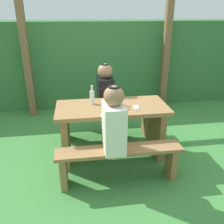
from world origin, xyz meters
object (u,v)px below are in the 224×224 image
object	(u,v)px
bench_near	(119,158)
bottle_right	(92,97)
picnic_table	(112,122)
bench_far	(107,118)
cell_phone	(136,107)
person_white_shirt	(114,122)
bottle_left	(113,96)
drinking_glass	(119,104)
person_black_coat	(105,90)

from	to	relation	value
bench_near	bottle_right	xyz separation A→B (m)	(-0.24, 0.66, 0.51)
picnic_table	bottle_right	size ratio (longest dim) A/B	5.65
picnic_table	bench_far	world-z (taller)	picnic_table
cell_phone	bench_far	bearing A→B (deg)	127.79
bottle_right	cell_phone	distance (m)	0.57
bench_near	person_white_shirt	distance (m)	0.46
person_white_shirt	bottle_right	xyz separation A→B (m)	(-0.18, 0.65, 0.06)
bottle_left	bottle_right	bearing A→B (deg)	173.11
cell_phone	bottle_left	bearing A→B (deg)	158.14
bench_near	cell_phone	xyz separation A→B (m)	(0.29, 0.44, 0.42)
cell_phone	drinking_glass	bearing A→B (deg)	-174.82
bench_far	bottle_right	size ratio (longest dim) A/B	5.65
bottle_right	bench_far	bearing A→B (deg)	61.01
person_black_coat	cell_phone	size ratio (longest dim) A/B	5.14
picnic_table	cell_phone	distance (m)	0.38
bottle_left	bottle_right	distance (m)	0.27
drinking_glass	person_black_coat	bearing A→B (deg)	99.19
person_white_shirt	cell_phone	world-z (taller)	person_white_shirt
bench_far	bottle_left	bearing A→B (deg)	-86.28
drinking_glass	cell_phone	world-z (taller)	drinking_glass
person_white_shirt	person_black_coat	xyz separation A→B (m)	(0.04, 1.08, 0.00)
person_black_coat	picnic_table	bearing A→B (deg)	-88.11
picnic_table	bench_far	bearing A→B (deg)	90.00
person_white_shirt	person_black_coat	distance (m)	1.08
bottle_left	bottle_right	size ratio (longest dim) A/B	0.94
bench_near	bottle_left	distance (m)	0.81
picnic_table	bottle_right	xyz separation A→B (m)	(-0.24, 0.11, 0.33)
bench_near	bottle_right	world-z (taller)	bottle_right
picnic_table	bottle_left	distance (m)	0.34
picnic_table	bottle_right	bearing A→B (deg)	154.89
bench_far	bottle_left	xyz separation A→B (m)	(0.03, -0.46, 0.51)
picnic_table	bottle_left	size ratio (longest dim) A/B	6.01
bench_near	cell_phone	distance (m)	0.67
bench_far	drinking_glass	bearing A→B (deg)	-82.48
bottle_right	drinking_glass	bearing A→B (deg)	-30.06
picnic_table	bottle_right	world-z (taller)	bottle_right
cell_phone	picnic_table	bearing A→B (deg)	173.80
cell_phone	person_white_shirt	bearing A→B (deg)	-114.57
person_black_coat	bottle_left	distance (m)	0.47
bottle_right	cell_phone	size ratio (longest dim) A/B	1.77
drinking_glass	bottle_left	xyz separation A→B (m)	(-0.05, 0.15, 0.05)
bench_near	bench_far	distance (m)	1.09
drinking_glass	bottle_left	bearing A→B (deg)	108.54
drinking_glass	cell_phone	bearing A→B (deg)	-8.86
bottle_right	person_white_shirt	bearing A→B (deg)	-74.80
person_white_shirt	cell_phone	distance (m)	0.56
drinking_glass	bottle_left	size ratio (longest dim) A/B	0.43
person_black_coat	person_white_shirt	bearing A→B (deg)	-92.33
person_white_shirt	bottle_right	world-z (taller)	person_white_shirt
picnic_table	bench_far	xyz separation A→B (m)	(0.00, 0.54, -0.18)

